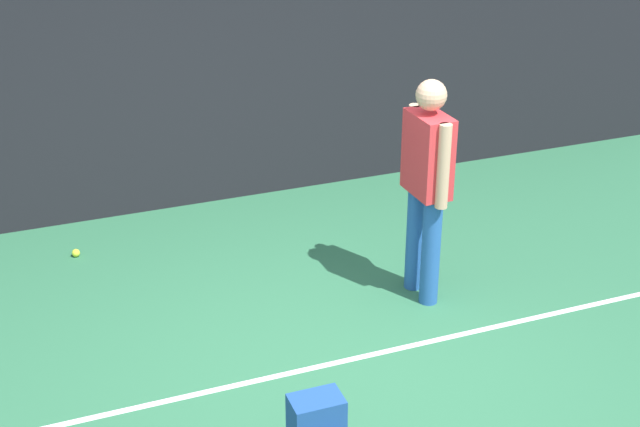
{
  "coord_description": "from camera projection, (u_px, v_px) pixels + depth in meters",
  "views": [
    {
      "loc": [
        -1.89,
        -4.52,
        3.54
      ],
      "look_at": [
        0.0,
        0.4,
        1.0
      ],
      "focal_mm": 50.45,
      "sensor_mm": 36.0,
      "label": 1
    }
  ],
  "objects": [
    {
      "name": "back_fence",
      "position": [
        215.0,
        74.0,
        7.95
      ],
      "size": [
        10.0,
        0.1,
        2.41
      ],
      "primitive_type": "cube",
      "color": "black",
      "rests_on": "ground"
    },
    {
      "name": "ground_plane",
      "position": [
        342.0,
        374.0,
        5.95
      ],
      "size": [
        12.0,
        12.0,
        0.0
      ],
      "primitive_type": "plane",
      "color": "#2D6B47"
    },
    {
      "name": "tennis_player",
      "position": [
        427.0,
        178.0,
        6.46
      ],
      "size": [
        0.23,
        0.53,
        1.7
      ],
      "rotation": [
        0.0,
        0.0,
        1.6
      ],
      "color": "#2659A5",
      "rests_on": "ground"
    },
    {
      "name": "tennis_ball_mid_court",
      "position": [
        76.0,
        253.0,
        7.41
      ],
      "size": [
        0.07,
        0.07,
        0.07
      ],
      "primitive_type": "sphere",
      "color": "#CCE033",
      "rests_on": "ground"
    },
    {
      "name": "court_line",
      "position": [
        334.0,
        363.0,
        6.06
      ],
      "size": [
        9.0,
        0.05,
        0.0
      ],
      "primitive_type": "cube",
      "color": "white",
      "rests_on": "ground"
    }
  ]
}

